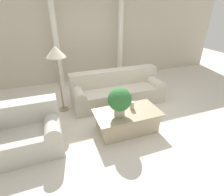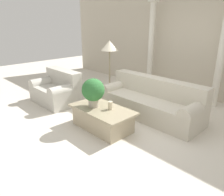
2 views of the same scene
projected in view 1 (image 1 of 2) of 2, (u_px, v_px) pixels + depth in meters
The scene contains 10 objects.
ground_plane at pixel (119, 115), 4.12m from camera, with size 16.00×16.00×0.00m, color silver.
wall_back at pixel (89, 31), 5.61m from camera, with size 10.00×0.06×3.20m.
sofa_long at pixel (117, 90), 4.59m from camera, with size 2.37×0.84×0.83m.
loveseat at pixel (23, 133), 3.01m from camera, with size 1.27×0.84×0.83m.
coffee_table at pixel (127, 121), 3.55m from camera, with size 1.30×0.71×0.43m.
potted_plant at pixel (120, 100), 3.20m from camera, with size 0.45×0.45×0.57m.
pillar_candle at pixel (132, 105), 3.53m from camera, with size 0.09×0.09×0.16m.
floor_lamp at pixel (56, 55), 3.73m from camera, with size 0.43×0.43×1.56m.
column_left at pixel (56, 44), 5.09m from camera, with size 0.23×0.23×2.58m.
column_right at pixel (120, 40), 5.72m from camera, with size 0.23×0.23×2.58m.
Camera 1 is at (-1.37, -3.20, 2.26)m, focal length 28.00 mm.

